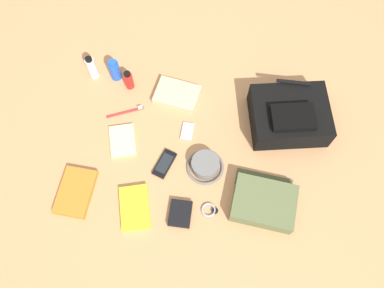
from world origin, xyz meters
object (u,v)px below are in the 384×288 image
(toothbrush, at_px, (127,112))
(notepad, at_px, (123,141))
(cell_phone, at_px, (164,164))
(backpack, at_px, (289,116))
(toiletry_pouch, at_px, (264,202))
(wristwatch, at_px, (209,210))
(bucket_hat, at_px, (205,165))
(wallet, at_px, (180,214))
(sunscreen_spray, at_px, (129,80))
(folded_towel, at_px, (177,95))
(toothpaste_tube, at_px, (92,67))
(deodorant_spray, at_px, (115,70))
(paperback_novel, at_px, (76,192))
(media_player, at_px, (187,131))
(travel_guidebook, at_px, (135,208))

(toothbrush, height_order, notepad, toothbrush)
(cell_phone, bearing_deg, backpack, 27.38)
(toiletry_pouch, xyz_separation_m, wristwatch, (-0.22, -0.05, -0.03))
(bucket_hat, xyz_separation_m, wallet, (-0.08, -0.22, -0.01))
(toiletry_pouch, distance_m, sunscreen_spray, 0.83)
(cell_phone, xyz_separation_m, folded_towel, (0.01, 0.34, 0.01))
(toothpaste_tube, relative_size, toothbrush, 0.83)
(deodorant_spray, height_order, toothbrush, deodorant_spray)
(deodorant_spray, bearing_deg, toothbrush, -64.70)
(bucket_hat, xyz_separation_m, notepad, (-0.38, 0.08, -0.02))
(deodorant_spray, distance_m, sunscreen_spray, 0.09)
(cell_phone, relative_size, wristwatch, 1.98)
(wristwatch, bearing_deg, paperback_novel, 179.44)
(toothpaste_tube, xyz_separation_m, wristwatch, (0.62, -0.59, -0.06))
(deodorant_spray, distance_m, wristwatch, 0.79)
(media_player, distance_m, wallet, 0.38)
(sunscreen_spray, xyz_separation_m, wristwatch, (0.44, -0.55, -0.05))
(toothpaste_tube, height_order, wallet, toothpaste_tube)
(toothbrush, distance_m, folded_towel, 0.24)
(deodorant_spray, height_order, media_player, deodorant_spray)
(toothpaste_tube, xyz_separation_m, travel_guidebook, (0.31, -0.62, -0.05))
(bucket_hat, bearing_deg, wallet, -109.94)
(toothbrush, distance_m, wallet, 0.54)
(toothbrush, bearing_deg, sunscreen_spray, 95.25)
(toothpaste_tube, xyz_separation_m, toothbrush, (0.19, -0.18, -0.06))
(deodorant_spray, bearing_deg, folded_towel, -13.55)
(backpack, distance_m, wallet, 0.64)
(sunscreen_spray, relative_size, notepad, 0.73)
(media_player, bearing_deg, toiletry_pouch, -39.75)
(backpack, height_order, wallet, backpack)
(backpack, height_order, cell_phone, backpack)
(wristwatch, xyz_separation_m, toothbrush, (-0.43, 0.41, 0.00))
(toiletry_pouch, height_order, folded_towel, toiletry_pouch)
(sunscreen_spray, height_order, cell_phone, sunscreen_spray)
(bucket_hat, relative_size, notepad, 1.09)
(bucket_hat, bearing_deg, deodorant_spray, 139.14)
(bucket_hat, xyz_separation_m, wristwatch, (0.04, -0.19, -0.02))
(notepad, bearing_deg, backpack, -1.68)
(toothpaste_tube, bearing_deg, folded_towel, -9.60)
(deodorant_spray, height_order, travel_guidebook, deodorant_spray)
(deodorant_spray, xyz_separation_m, notepad, (0.09, -0.33, -0.05))
(backpack, distance_m, toothpaste_tube, 0.94)
(bucket_hat, bearing_deg, sunscreen_spray, 137.43)
(bucket_hat, relative_size, deodorant_spray, 1.32)
(toiletry_pouch, bearing_deg, deodorant_spray, 143.32)
(cell_phone, xyz_separation_m, wristwatch, (0.22, -0.18, -0.00))
(toothpaste_tube, xyz_separation_m, paperback_novel, (0.05, -0.59, -0.05))
(cell_phone, height_order, wallet, wallet)
(backpack, xyz_separation_m, folded_towel, (-0.51, 0.07, -0.05))
(paperback_novel, distance_m, folded_towel, 0.63)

